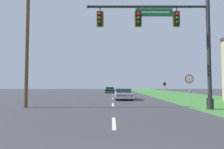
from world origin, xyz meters
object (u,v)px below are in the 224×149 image
at_px(far_car, 109,90).
at_px(utility_pole_near, 27,42).
at_px(signal_mast, 175,37).
at_px(route_sign_post, 164,86).
at_px(car_ahead, 123,94).
at_px(stop_sign, 189,82).

relative_size(far_car, utility_pole_near, 0.49).
distance_m(signal_mast, utility_pole_near, 10.60).
bearing_deg(route_sign_post, signal_mast, -101.28).
relative_size(car_ahead, stop_sign, 1.81).
xyz_separation_m(route_sign_post, utility_pole_near, (-12.88, -10.48, 3.31)).
relative_size(signal_mast, far_car, 1.84).
distance_m(signal_mast, far_car, 28.66).
bearing_deg(signal_mast, far_car, 99.51).
bearing_deg(car_ahead, far_car, 95.30).
distance_m(signal_mast, route_sign_post, 12.50).
distance_m(car_ahead, far_car, 18.66).
relative_size(far_car, stop_sign, 1.83).
bearing_deg(route_sign_post, utility_pole_near, -140.86).
bearing_deg(signal_mast, utility_pole_near, 172.71).
bearing_deg(utility_pole_near, car_ahead, 46.72).
bearing_deg(car_ahead, signal_mast, -72.47).
bearing_deg(route_sign_post, car_ahead, -155.25).
distance_m(signal_mast, car_ahead, 10.71).
height_order(car_ahead, utility_pole_near, utility_pole_near).
height_order(stop_sign, route_sign_post, stop_sign).
relative_size(signal_mast, car_ahead, 1.86).
bearing_deg(stop_sign, car_ahead, 134.68).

